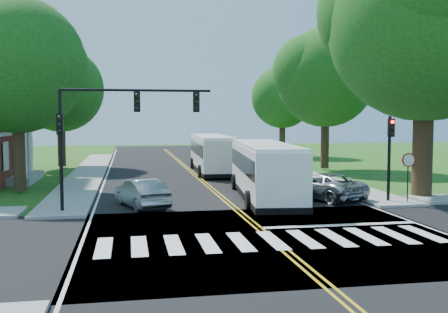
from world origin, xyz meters
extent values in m
plane|color=#214711|center=(0.00, 0.00, 0.00)|extent=(140.00, 140.00, 0.00)
cube|color=black|center=(0.00, 18.00, 0.01)|extent=(14.00, 96.00, 0.01)
cube|color=black|center=(0.00, 0.00, 0.01)|extent=(60.00, 12.00, 0.01)
cube|color=gold|center=(0.00, 22.00, 0.01)|extent=(0.36, 70.00, 0.01)
cube|color=silver|center=(-6.80, 22.00, 0.01)|extent=(0.12, 70.00, 0.01)
cube|color=silver|center=(6.80, 22.00, 0.01)|extent=(0.12, 70.00, 0.01)
cube|color=silver|center=(0.00, -0.50, 0.02)|extent=(12.60, 3.00, 0.01)
cube|color=silver|center=(3.50, 1.60, 0.02)|extent=(6.60, 0.40, 0.01)
cube|color=gray|center=(-8.30, 25.00, 0.07)|extent=(2.60, 40.00, 0.15)
cube|color=gray|center=(8.30, 25.00, 0.07)|extent=(2.60, 40.00, 0.15)
cylinder|color=#342315|center=(11.00, 8.00, 3.15)|extent=(1.10, 1.10, 6.00)
sphere|color=#287221|center=(11.00, 8.00, 9.66)|extent=(10.80, 10.80, 10.80)
cylinder|color=#342315|center=(-11.50, 14.00, 2.55)|extent=(0.70, 0.70, 4.80)
sphere|color=#287221|center=(-11.50, 14.00, 7.55)|extent=(8.00, 8.00, 8.00)
cylinder|color=#342315|center=(-11.00, 30.00, 2.35)|extent=(0.70, 0.70, 4.40)
sphere|color=#287221|center=(-11.00, 30.00, 7.02)|extent=(7.60, 7.60, 7.60)
cylinder|color=#342315|center=(11.50, 24.00, 2.65)|extent=(0.70, 0.70, 5.00)
sphere|color=#287221|center=(11.50, 24.00, 7.88)|extent=(8.40, 8.40, 8.40)
cylinder|color=#342315|center=(12.50, 40.00, 2.35)|extent=(0.70, 0.70, 4.40)
sphere|color=#287221|center=(12.50, 40.00, 6.89)|extent=(7.20, 7.20, 7.20)
cube|color=silver|center=(-12.40, 20.00, 4.40)|extent=(1.40, 6.00, 0.45)
cube|color=gray|center=(-12.40, 20.00, 0.25)|extent=(1.80, 6.00, 0.50)
cylinder|color=silver|center=(-12.40, 17.80, 2.10)|extent=(0.50, 0.50, 4.20)
cylinder|color=silver|center=(-12.40, 20.00, 2.10)|extent=(0.50, 0.50, 4.20)
cylinder|color=silver|center=(-12.40, 22.20, 2.10)|extent=(0.50, 0.50, 4.20)
cylinder|color=black|center=(-8.20, 6.50, 2.45)|extent=(0.16, 0.16, 4.60)
cube|color=black|center=(-8.20, 6.35, 4.15)|extent=(0.30, 0.22, 0.95)
sphere|color=black|center=(-8.20, 6.21, 4.45)|extent=(0.18, 0.18, 0.18)
cylinder|color=black|center=(-4.70, 6.50, 5.75)|extent=(7.00, 0.12, 0.12)
cube|color=black|center=(-4.70, 6.35, 5.20)|extent=(0.30, 0.22, 0.95)
cube|color=black|center=(-1.90, 6.35, 5.20)|extent=(0.30, 0.22, 0.95)
cylinder|color=black|center=(8.20, 6.50, 2.35)|extent=(0.16, 0.16, 4.40)
cube|color=black|center=(8.20, 6.35, 3.95)|extent=(0.30, 0.22, 0.95)
sphere|color=#FF0A05|center=(8.20, 6.21, 4.25)|extent=(0.18, 0.18, 0.18)
cylinder|color=black|center=(9.00, 6.00, 1.25)|extent=(0.06, 0.06, 2.20)
cylinder|color=#A50A07|center=(9.00, 5.97, 2.30)|extent=(0.76, 0.04, 0.76)
cube|color=white|center=(2.23, 9.18, 1.54)|extent=(3.76, 11.87, 2.72)
cube|color=black|center=(2.23, 9.18, 2.04)|extent=(3.75, 11.07, 0.94)
cube|color=black|center=(2.87, 15.03, 1.89)|extent=(2.42, 0.36, 1.58)
cube|color=orange|center=(2.87, 15.03, 2.78)|extent=(1.68, 0.28, 0.32)
cube|color=black|center=(2.23, 9.18, 0.34)|extent=(3.82, 11.98, 0.30)
cube|color=white|center=(2.23, 9.18, 2.96)|extent=(3.68, 11.52, 0.22)
cylinder|color=black|center=(3.93, 12.87, 0.49)|extent=(0.42, 0.98, 0.95)
cylinder|color=black|center=(1.37, 13.15, 0.49)|extent=(0.42, 0.98, 0.95)
cylinder|color=black|center=(3.13, 5.50, 0.49)|extent=(0.42, 0.98, 0.95)
cylinder|color=black|center=(0.57, 5.78, 0.49)|extent=(0.42, 0.98, 0.95)
cube|color=white|center=(1.57, 23.52, 1.53)|extent=(2.96, 11.63, 2.69)
cube|color=black|center=(1.57, 23.52, 2.02)|extent=(3.00, 10.83, 0.93)
cube|color=black|center=(1.80, 29.33, 1.87)|extent=(2.40, 0.20, 1.57)
cube|color=orange|center=(1.80, 29.33, 2.75)|extent=(1.67, 0.17, 0.31)
cube|color=black|center=(1.57, 23.52, 0.33)|extent=(3.02, 11.74, 0.29)
cube|color=white|center=(1.57, 23.52, 2.93)|extent=(2.90, 11.29, 0.22)
cylinder|color=black|center=(2.99, 27.28, 0.48)|extent=(0.35, 0.95, 0.94)
cylinder|color=black|center=(0.45, 27.38, 0.48)|extent=(0.35, 0.95, 0.94)
cylinder|color=black|center=(2.69, 19.95, 0.48)|extent=(0.35, 0.95, 0.94)
cylinder|color=black|center=(0.15, 20.05, 0.48)|extent=(0.35, 0.95, 0.94)
imported|color=#A2A3A8|center=(-4.51, 7.44, 0.72)|extent=(2.76, 4.57, 1.42)
imported|color=#B2B4B9|center=(5.35, 8.51, 0.73)|extent=(4.12, 5.68, 1.44)
imported|color=black|center=(5.33, 19.49, 0.64)|extent=(2.14, 4.45, 1.25)
camera|label=1|loc=(-5.12, -18.61, 4.43)|focal=42.00mm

